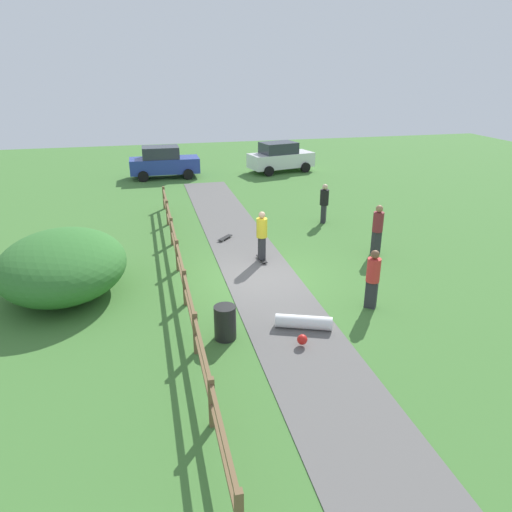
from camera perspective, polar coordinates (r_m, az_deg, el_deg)
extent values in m
plane|color=#427533|center=(15.52, 0.67, -2.67)|extent=(60.00, 60.00, 0.00)
cube|color=#605E5B|center=(15.52, 0.67, -2.64)|extent=(2.40, 28.00, 0.02)
cube|color=brown|center=(9.39, -5.36, -17.16)|extent=(0.12, 0.12, 1.10)
cube|color=brown|center=(11.49, -7.30, -9.20)|extent=(0.12, 0.12, 1.10)
cube|color=brown|center=(13.76, -8.56, -3.78)|extent=(0.12, 0.12, 1.10)
cube|color=brown|center=(16.11, -9.45, 0.09)|extent=(0.12, 0.12, 1.10)
cube|color=brown|center=(18.52, -10.12, 2.96)|extent=(0.12, 0.12, 1.10)
cube|color=brown|center=(20.97, -10.63, 5.17)|extent=(0.12, 0.12, 1.10)
cube|color=brown|center=(23.45, -11.03, 6.91)|extent=(0.12, 0.12, 1.10)
cube|color=brown|center=(14.94, -9.03, -1.87)|extent=(0.08, 18.00, 0.09)
cube|color=brown|center=(14.77, -9.14, -0.27)|extent=(0.08, 18.00, 0.09)
ellipsoid|color=#33702D|center=(15.25, -22.29, -0.98)|extent=(3.72, 4.47, 1.90)
cylinder|color=black|center=(12.06, -3.75, -8.01)|extent=(0.56, 0.56, 0.90)
cube|color=black|center=(16.82, 0.69, -0.33)|extent=(0.22, 0.81, 0.02)
cylinder|color=silver|center=(17.06, 0.19, -0.15)|extent=(0.03, 0.06, 0.06)
cylinder|color=silver|center=(17.10, 0.68, -0.10)|extent=(0.03, 0.06, 0.06)
cylinder|color=silver|center=(16.56, 0.71, -0.85)|extent=(0.03, 0.06, 0.06)
cylinder|color=silver|center=(16.60, 1.21, -0.79)|extent=(0.03, 0.06, 0.06)
cube|color=#2D2D33|center=(16.66, 0.70, 1.00)|extent=(0.21, 0.33, 0.81)
cylinder|color=yellow|center=(16.41, 0.71, 3.42)|extent=(0.39, 0.39, 0.68)
sphere|color=tan|center=(16.27, 0.72, 4.96)|extent=(0.24, 0.24, 0.24)
cylinder|color=white|center=(12.62, 5.77, -7.93)|extent=(1.52, 0.88, 0.36)
sphere|color=red|center=(11.87, 5.60, -10.00)|extent=(0.26, 0.26, 0.26)
cube|color=black|center=(18.95, -3.74, 2.23)|extent=(0.69, 0.72, 0.02)
cylinder|color=silver|center=(19.22, -3.47, 2.40)|extent=(0.06, 0.06, 0.06)
cylinder|color=silver|center=(19.15, -3.09, 2.32)|extent=(0.06, 0.06, 0.06)
cylinder|color=silver|center=(18.78, -4.39, 1.90)|extent=(0.06, 0.06, 0.06)
cylinder|color=silver|center=(18.71, -4.01, 1.82)|extent=(0.06, 0.06, 0.06)
cube|color=#2D2D33|center=(13.91, 13.71, -4.52)|extent=(0.37, 0.36, 0.83)
cylinder|color=red|center=(13.59, 13.99, -1.66)|extent=(0.54, 0.54, 0.69)
sphere|color=brown|center=(13.42, 14.17, 0.18)|extent=(0.25, 0.25, 0.25)
cube|color=#2D2D33|center=(21.16, 8.14, 5.07)|extent=(0.34, 0.38, 0.81)
cylinder|color=black|center=(20.96, 8.25, 7.02)|extent=(0.52, 0.52, 0.68)
sphere|color=beige|center=(20.85, 8.32, 8.24)|extent=(0.24, 0.24, 0.24)
cube|color=#2D2D33|center=(17.92, 14.27, 1.57)|extent=(0.37, 0.29, 0.87)
cylinder|color=maroon|center=(17.66, 14.51, 4.00)|extent=(0.48, 0.48, 0.73)
sphere|color=#9E704C|center=(17.53, 14.66, 5.54)|extent=(0.26, 0.26, 0.26)
cube|color=silver|center=(31.57, 3.03, 11.49)|extent=(4.47, 2.57, 0.90)
cube|color=#2D333D|center=(31.34, 2.73, 12.90)|extent=(2.49, 2.00, 0.70)
cylinder|color=black|center=(33.06, 4.35, 11.14)|extent=(0.68, 0.37, 0.64)
cylinder|color=black|center=(31.59, 5.98, 10.58)|extent=(0.68, 0.37, 0.64)
cylinder|color=black|center=(31.81, 0.06, 10.77)|extent=(0.68, 0.37, 0.64)
cylinder|color=black|center=(30.27, 1.56, 10.19)|extent=(0.68, 0.37, 0.64)
cube|color=#283D99|center=(30.33, -10.95, 10.70)|extent=(4.21, 1.72, 0.90)
cube|color=#2D333D|center=(30.19, -11.45, 12.16)|extent=(2.21, 1.57, 0.70)
cylinder|color=black|center=(31.36, -8.48, 10.38)|extent=(0.64, 0.24, 0.64)
cylinder|color=black|center=(29.65, -8.16, 9.73)|extent=(0.64, 0.24, 0.64)
cylinder|color=black|center=(31.26, -13.48, 9.98)|extent=(0.64, 0.24, 0.64)
cylinder|color=black|center=(29.54, -13.44, 9.32)|extent=(0.64, 0.24, 0.64)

